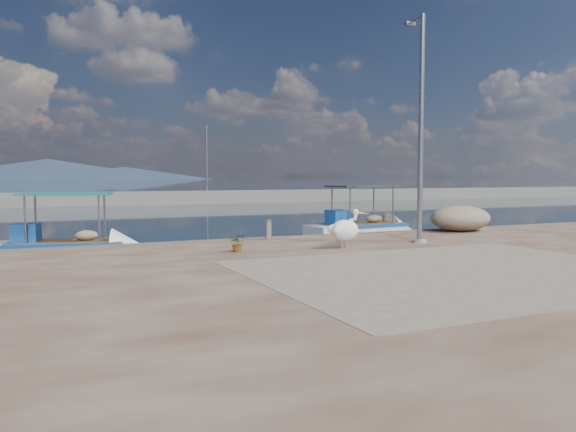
{
  "coord_description": "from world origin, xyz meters",
  "views": [
    {
      "loc": [
        -7.46,
        -12.46,
        2.55
      ],
      "look_at": [
        0.0,
        3.8,
        1.3
      ],
      "focal_mm": 35.0,
      "sensor_mm": 36.0,
      "label": 1
    }
  ],
  "objects_px": {
    "boat_left": "(66,250)",
    "bollard_near": "(269,228)",
    "pelican": "(345,230)",
    "lamp_post": "(420,136)",
    "boat_right": "(361,231)"
  },
  "relations": [
    {
      "from": "boat_left",
      "to": "bollard_near",
      "type": "distance_m",
      "value": 6.59
    },
    {
      "from": "boat_right",
      "to": "bollard_near",
      "type": "relative_size",
      "value": 8.04
    },
    {
      "from": "bollard_near",
      "to": "pelican",
      "type": "bearing_deg",
      "value": -68.95
    },
    {
      "from": "lamp_post",
      "to": "bollard_near",
      "type": "bearing_deg",
      "value": 145.47
    },
    {
      "from": "boat_left",
      "to": "lamp_post",
      "type": "bearing_deg",
      "value": -12.92
    },
    {
      "from": "boat_left",
      "to": "bollard_near",
      "type": "bearing_deg",
      "value": -7.61
    },
    {
      "from": "boat_right",
      "to": "pelican",
      "type": "distance_m",
      "value": 8.6
    },
    {
      "from": "lamp_post",
      "to": "boat_right",
      "type": "bearing_deg",
      "value": 72.49
    },
    {
      "from": "boat_left",
      "to": "pelican",
      "type": "relative_size",
      "value": 4.4
    },
    {
      "from": "boat_right",
      "to": "bollard_near",
      "type": "xyz_separation_m",
      "value": [
        -6.07,
        -4.03,
        0.67
      ]
    },
    {
      "from": "lamp_post",
      "to": "bollard_near",
      "type": "xyz_separation_m",
      "value": [
        -3.95,
        2.72,
        -2.93
      ]
    },
    {
      "from": "boat_right",
      "to": "pelican",
      "type": "relative_size",
      "value": 4.6
    },
    {
      "from": "boat_left",
      "to": "pelican",
      "type": "height_order",
      "value": "boat_left"
    },
    {
      "from": "pelican",
      "to": "lamp_post",
      "type": "distance_m",
      "value": 3.95
    },
    {
      "from": "boat_left",
      "to": "bollard_near",
      "type": "relative_size",
      "value": 7.69
    }
  ]
}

